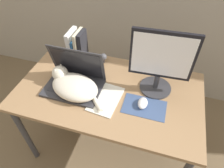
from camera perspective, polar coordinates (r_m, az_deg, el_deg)
The scene contains 9 objects.
desk at distance 1.45m, azimuth -0.92°, elevation -3.66°, with size 1.28×0.73×0.72m.
laptop at distance 1.41m, azimuth -10.65°, elevation 1.04°, with size 0.39×0.27×0.28m.
cat at distance 1.37m, azimuth -11.13°, elevation -0.27°, with size 0.43×0.30×0.14m.
external_monitor at distance 1.28m, azimuth 13.76°, elevation 6.12°, with size 0.40×0.22×0.45m.
mousepad at distance 1.31m, azimuth 9.20°, elevation -6.48°, with size 0.28×0.17×0.00m.
computer_mouse at distance 1.30m, azimuth 8.77°, elevation -5.41°, with size 0.06×0.10×0.04m.
book_row at distance 1.61m, azimuth -9.81°, elevation 10.62°, with size 0.12×0.16×0.25m.
notepad at distance 1.33m, azimuth -1.74°, elevation -4.29°, with size 0.20×0.29×0.01m.
webcam at distance 1.59m, azimuth -2.50°, elevation 7.67°, with size 0.06×0.06×0.08m.
Camera 1 is at (0.30, -0.55, 1.73)m, focal length 32.00 mm.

